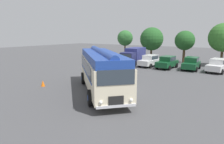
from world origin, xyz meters
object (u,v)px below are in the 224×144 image
at_px(vintage_bus, 102,69).
at_px(car_near_left, 150,61).
at_px(car_mid_left, 167,62).
at_px(car_far_right, 218,65).
at_px(car_mid_right, 191,63).
at_px(box_van, 134,55).
at_px(traffic_cone, 43,83).

bearing_deg(vintage_bus, car_near_left, 98.10).
height_order(car_mid_left, car_far_right, same).
bearing_deg(car_near_left, car_mid_right, 6.61).
height_order(car_near_left, car_mid_left, same).
bearing_deg(box_van, car_mid_left, -8.18).
bearing_deg(car_mid_right, car_far_right, 2.39).
bearing_deg(traffic_cone, car_mid_right, 61.36).
bearing_deg(car_mid_left, car_far_right, 8.05).
distance_m(car_far_right, traffic_cone, 20.50).
relative_size(vintage_bus, car_mid_left, 2.11).
xyz_separation_m(car_near_left, car_far_right, (8.67, 0.78, 0.00)).
distance_m(car_far_right, box_van, 11.73).
bearing_deg(car_mid_left, car_mid_right, 13.72).
bearing_deg(vintage_bus, car_mid_left, 87.61).
bearing_deg(car_mid_right, vintage_bus, -103.65).
height_order(car_far_right, traffic_cone, car_far_right).
bearing_deg(box_van, car_near_left, -13.40).
relative_size(vintage_bus, box_van, 1.53).
bearing_deg(vintage_bus, car_mid_right, 76.35).
height_order(vintage_bus, car_mid_left, vintage_bus).
height_order(car_near_left, car_far_right, same).
distance_m(car_mid_left, box_van, 5.72).
distance_m(car_near_left, car_far_right, 8.70).
relative_size(car_near_left, box_van, 0.73).
bearing_deg(car_far_right, car_mid_left, -171.95).
relative_size(car_mid_left, car_far_right, 0.98).
height_order(car_mid_right, car_far_right, same).
height_order(car_mid_left, box_van, box_van).
relative_size(car_mid_right, traffic_cone, 7.79).
distance_m(car_mid_left, car_far_right, 6.14).
bearing_deg(car_mid_left, vintage_bus, -92.39).
distance_m(vintage_bus, car_mid_right, 15.20).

